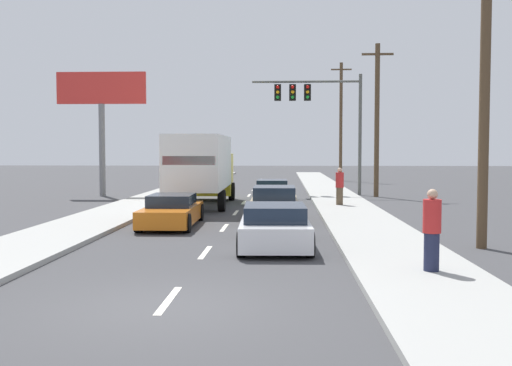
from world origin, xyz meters
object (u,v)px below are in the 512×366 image
Objects in this scene: car_orange at (172,211)px; utility_pole_mid at (377,118)px; roadside_billboard at (102,104)px; pedestrian_mid_block at (432,230)px; car_tan at (274,205)px; pedestrian_near_corner at (340,186)px; box_truck at (202,166)px; utility_pole_far at (341,120)px; car_green at (272,192)px; utility_pole_near at (485,52)px; traffic_signal_mast at (311,102)px; car_white at (275,227)px.

car_orange is 17.09m from utility_pole_mid.
roadside_billboard is 4.19× the size of pedestrian_mid_block.
pedestrian_near_corner is (2.98, 5.30, 0.40)m from car_tan.
box_truck is 5.25× the size of pedestrian_near_corner.
utility_pole_far is at bearing 91.01° from utility_pole_mid.
car_tan is 6.10m from pedestrian_near_corner.
car_green is 0.58× the size of roadside_billboard.
pedestrian_mid_block is at bearing -49.33° from car_orange.
utility_pole_near is (6.01, -13.93, 4.79)m from car_green.
utility_pole_far is (5.39, 30.18, 4.73)m from car_tan.
pedestrian_near_corner is 15.33m from pedestrian_mid_block.
box_truck is at bearing -126.26° from traffic_signal_mast.
roadside_billboard reaches higher than car_tan.
traffic_signal_mast is 4.17× the size of pedestrian_near_corner.
utility_pole_near is at bearing -66.67° from car_green.
utility_pole_far is at bearing 87.27° from pedestrian_mid_block.
car_orange is 0.52× the size of utility_pole_mid.
roadside_billboard is (-16.01, -0.08, 0.85)m from utility_pole_mid.
box_truck is 1.04× the size of utility_pole_mid.
roadside_billboard is (-15.69, -18.30, 0.04)m from utility_pole_far.
car_orange is at bearing -153.78° from car_tan.
traffic_signal_mast is 4.06m from utility_pole_mid.
car_green is 15.91m from utility_pole_near.
car_white is at bearing -73.01° from box_truck.
car_tan is 10.62m from pedestrian_mid_block.
utility_pole_mid is at bearing -19.30° from traffic_signal_mast.
traffic_signal_mast reaches higher than car_orange.
car_tan is 2.67× the size of pedestrian_mid_block.
car_tan is (3.54, -5.70, -1.35)m from box_truck.
traffic_signal_mast is at bearing 100.97° from utility_pole_near.
utility_pole_near reaches higher than car_orange.
traffic_signal_mast is 0.82× the size of utility_pole_mid.
traffic_signal_mast is at bearing -101.30° from utility_pole_far.
utility_pole_mid is 1.21× the size of roadside_billboard.
pedestrian_mid_block is at bearing -78.23° from car_green.
pedestrian_mid_block is at bearing -70.90° from car_tan.
car_tan is (0.23, -7.75, 0.05)m from car_green.
car_orange is 0.63× the size of roadside_billboard.
car_tan reaches higher than car_orange.
box_truck is 15.47m from utility_pole_near.
utility_pole_mid is (5.60, 18.20, 3.96)m from car_white.
car_tan is (3.61, 1.78, 0.09)m from car_orange.
utility_pole_near is (5.78, -6.18, 4.74)m from car_tan.
pedestrian_mid_block is (3.70, -17.78, 0.45)m from car_green.
utility_pole_near reaches higher than roadside_billboard.
traffic_signal_mast is (5.62, 15.04, 5.05)m from car_orange.
car_orange is 5.81m from car_white.
car_white is at bearing -60.12° from roadside_billboard.
utility_pole_near is 1.18× the size of utility_pole_mid.
utility_pole_near is at bearing -76.31° from pedestrian_near_corner.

